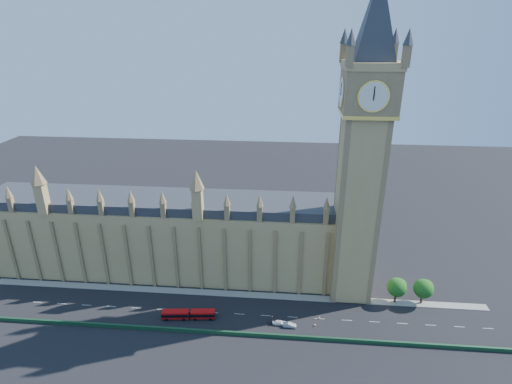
# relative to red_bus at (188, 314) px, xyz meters

# --- Properties ---
(ground) EXTENTS (400.00, 400.00, 0.00)m
(ground) POSITION_rel_red_bus_xyz_m (10.78, 3.21, -1.40)
(ground) COLOR black
(ground) RESTS_ON ground
(palace_westminster) EXTENTS (120.00, 20.00, 28.00)m
(palace_westminster) POSITION_rel_red_bus_xyz_m (-14.22, 25.21, 12.46)
(palace_westminster) COLOR tan
(palace_westminster) RESTS_ON ground
(elizabeth_tower) EXTENTS (20.59, 20.59, 105.00)m
(elizabeth_tower) POSITION_rel_red_bus_xyz_m (48.78, 17.20, 53.16)
(elizabeth_tower) COLOR tan
(elizabeth_tower) RESTS_ON ground
(bridge_parapet) EXTENTS (160.00, 0.60, 1.20)m
(bridge_parapet) POSITION_rel_red_bus_xyz_m (10.78, -5.79, -0.80)
(bridge_parapet) COLOR #1E4C2D
(bridge_parapet) RESTS_ON ground
(kerb_north) EXTENTS (160.00, 3.00, 0.16)m
(kerb_north) POSITION_rel_red_bus_xyz_m (10.78, 12.71, -1.32)
(kerb_north) COLOR gray
(kerb_north) RESTS_ON ground
(tree_east_near) EXTENTS (6.00, 6.00, 8.50)m
(tree_east_near) POSITION_rel_red_bus_xyz_m (63.01, 13.29, 4.24)
(tree_east_near) COLOR #382619
(tree_east_near) RESTS_ON ground
(tree_east_far) EXTENTS (6.00, 6.00, 8.50)m
(tree_east_far) POSITION_rel_red_bus_xyz_m (71.01, 13.29, 4.24)
(tree_east_far) COLOR #382619
(tree_east_far) RESTS_ON ground
(red_bus) EXTENTS (15.80, 3.87, 2.66)m
(red_bus) POSITION_rel_red_bus_xyz_m (0.00, 0.00, 0.00)
(red_bus) COLOR red
(red_bus) RESTS_ON ground
(car_grey) EXTENTS (3.95, 1.83, 1.31)m
(car_grey) POSITION_rel_red_bus_xyz_m (25.55, 0.12, -0.75)
(car_grey) COLOR #3C3D43
(car_grey) RESTS_ON ground
(car_silver) EXTENTS (3.98, 1.63, 1.28)m
(car_silver) POSITION_rel_red_bus_xyz_m (29.89, -1.09, -0.76)
(car_silver) COLOR #A8AAB0
(car_silver) RESTS_ON ground
(car_white) EXTENTS (4.23, 1.76, 1.22)m
(car_white) POSITION_rel_red_bus_xyz_m (27.06, -0.34, -0.79)
(car_white) COLOR white
(car_white) RESTS_ON ground
(cone_a) EXTENTS (0.48, 0.48, 0.74)m
(cone_a) POSITION_rel_red_bus_xyz_m (38.68, 3.17, -1.04)
(cone_a) COLOR black
(cone_a) RESTS_ON ground
(cone_b) EXTENTS (0.57, 0.57, 0.78)m
(cone_b) POSITION_rel_red_bus_xyz_m (37.25, -0.10, -1.02)
(cone_b) COLOR black
(cone_b) RESTS_ON ground
(cone_c) EXTENTS (0.47, 0.47, 0.62)m
(cone_c) POSITION_rel_red_bus_xyz_m (24.78, 0.64, -1.09)
(cone_c) COLOR black
(cone_c) RESTS_ON ground
(cone_d) EXTENTS (0.42, 0.42, 0.63)m
(cone_d) POSITION_rel_red_bus_xyz_m (24.78, 2.48, -1.09)
(cone_d) COLOR black
(cone_d) RESTS_ON ground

